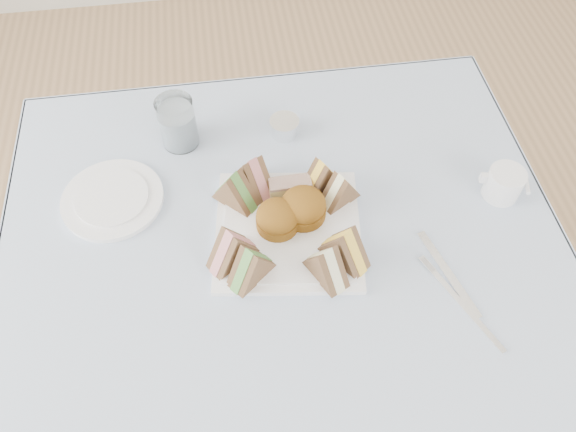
{
  "coord_description": "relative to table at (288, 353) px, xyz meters",
  "views": [
    {
      "loc": [
        -0.07,
        -0.48,
        1.6
      ],
      "look_at": [
        0.01,
        0.08,
        0.8
      ],
      "focal_mm": 35.0,
      "sensor_mm": 36.0,
      "label": 1
    }
  ],
  "objects": [
    {
      "name": "knife",
      "position": [
        0.27,
        -0.05,
        0.38
      ],
      "size": [
        0.06,
        0.18,
        0.0
      ],
      "primitive_type": "cube",
      "rotation": [
        0.0,
        0.0,
        0.26
      ],
      "color": "white",
      "rests_on": "tablecloth"
    },
    {
      "name": "tablecloth",
      "position": [
        0.0,
        0.0,
        0.37
      ],
      "size": [
        1.02,
        1.02,
        0.01
      ],
      "primitive_type": "cube",
      "color": "#A8C4E6",
      "rests_on": "table"
    },
    {
      "name": "sandwich_fr_a",
      "position": [
        0.1,
        0.01,
        0.43
      ],
      "size": [
        0.09,
        0.1,
        0.08
      ],
      "primitive_type": null,
      "rotation": [
        0.0,
        0.0,
        -0.92
      ],
      "color": "brown",
      "rests_on": "serving_plate"
    },
    {
      "name": "side_plate",
      "position": [
        -0.31,
        0.2,
        0.38
      ],
      "size": [
        0.2,
        0.2,
        0.01
      ],
      "primitive_type": "cylinder",
      "rotation": [
        0.0,
        0.0,
        -0.02
      ],
      "color": "white",
      "rests_on": "tablecloth"
    },
    {
      "name": "creamer_jug",
      "position": [
        0.42,
        0.11,
        0.41
      ],
      "size": [
        0.08,
        0.08,
        0.06
      ],
      "primitive_type": "cylinder",
      "rotation": [
        0.0,
        0.0,
        -0.25
      ],
      "color": "white",
      "rests_on": "tablecloth"
    },
    {
      "name": "tea_strainer",
      "position": [
        0.04,
        0.33,
        0.39
      ],
      "size": [
        0.07,
        0.07,
        0.03
      ],
      "primitive_type": "cylinder",
      "rotation": [
        0.0,
        0.0,
        0.18
      ],
      "color": "white",
      "rests_on": "tablecloth"
    },
    {
      "name": "sandwich_fl_a",
      "position": [
        -0.09,
        0.03,
        0.43
      ],
      "size": [
        0.1,
        0.09,
        0.08
      ],
      "primitive_type": null,
      "rotation": [
        0.0,
        0.0,
        0.6
      ],
      "color": "brown",
      "rests_on": "serving_plate"
    },
    {
      "name": "fork",
      "position": [
        0.28,
        -0.12,
        0.38
      ],
      "size": [
        0.08,
        0.16,
        0.0
      ],
      "primitive_type": "cube",
      "rotation": [
        0.0,
        0.0,
        0.41
      ],
      "color": "white",
      "rests_on": "tablecloth"
    },
    {
      "name": "sandwich_fl_b",
      "position": [
        -0.06,
        -0.0,
        0.43
      ],
      "size": [
        0.09,
        0.09,
        0.08
      ],
      "primitive_type": null,
      "rotation": [
        0.0,
        0.0,
        0.7
      ],
      "color": "brown",
      "rests_on": "serving_plate"
    },
    {
      "name": "floor",
      "position": [
        0.0,
        0.0,
        -0.37
      ],
      "size": [
        4.0,
        4.0,
        0.0
      ],
      "primitive_type": "plane",
      "color": "#9E7751",
      "rests_on": "ground"
    },
    {
      "name": "table",
      "position": [
        0.0,
        0.0,
        0.0
      ],
      "size": [
        0.9,
        0.9,
        0.74
      ],
      "primitive_type": "cube",
      "color": "brown",
      "rests_on": "floor"
    },
    {
      "name": "serving_plate",
      "position": [
        0.01,
        0.08,
        0.38
      ],
      "size": [
        0.29,
        0.29,
        0.01
      ],
      "primitive_type": "cube",
      "rotation": [
        0.0,
        0.0,
        -0.13
      ],
      "color": "white",
      "rests_on": "tablecloth"
    },
    {
      "name": "pastry_slice",
      "position": [
        0.03,
        0.16,
        0.41
      ],
      "size": [
        0.08,
        0.03,
        0.04
      ],
      "primitive_type": "cube",
      "rotation": [
        0.0,
        0.0,
        0.03
      ],
      "color": "#DACC7A",
      "rests_on": "serving_plate"
    },
    {
      "name": "sandwich_bl_a",
      "position": [
        -0.08,
        0.16,
        0.43
      ],
      "size": [
        0.09,
        0.09,
        0.08
      ],
      "primitive_type": null,
      "rotation": [
        0.0,
        0.0,
        2.37
      ],
      "color": "brown",
      "rests_on": "serving_plate"
    },
    {
      "name": "water_glass",
      "position": [
        -0.17,
        0.34,
        0.43
      ],
      "size": [
        0.1,
        0.1,
        0.11
      ],
      "primitive_type": "cylinder",
      "rotation": [
        0.0,
        0.0,
        -0.4
      ],
      "color": "white",
      "rests_on": "tablecloth"
    },
    {
      "name": "scone_left",
      "position": [
        -0.01,
        0.09,
        0.41
      ],
      "size": [
        0.09,
        0.09,
        0.05
      ],
      "primitive_type": "cylinder",
      "rotation": [
        0.0,
        0.0,
        -0.2
      ],
      "color": "#926316",
      "rests_on": "serving_plate"
    },
    {
      "name": "sandwich_bl_b",
      "position": [
        -0.04,
        0.19,
        0.43
      ],
      "size": [
        0.08,
        0.1,
        0.08
      ],
      "primitive_type": null,
      "rotation": [
        0.0,
        0.0,
        2.07
      ],
      "color": "brown",
      "rests_on": "serving_plate"
    },
    {
      "name": "scone_right",
      "position": [
        0.04,
        0.11,
        0.42
      ],
      "size": [
        0.1,
        0.1,
        0.06
      ],
      "primitive_type": "cylinder",
      "rotation": [
        0.0,
        0.0,
        0.22
      ],
      "color": "#926316",
      "rests_on": "serving_plate"
    },
    {
      "name": "sandwich_br_b",
      "position": [
        0.09,
        0.17,
        0.42
      ],
      "size": [
        0.09,
        0.07,
        0.07
      ],
      "primitive_type": null,
      "rotation": [
        0.0,
        0.0,
        -2.64
      ],
      "color": "brown",
      "rests_on": "serving_plate"
    },
    {
      "name": "sandwich_br_a",
      "position": [
        0.11,
        0.13,
        0.42
      ],
      "size": [
        0.09,
        0.07,
        0.07
      ],
      "primitive_type": null,
      "rotation": [
        0.0,
        0.0,
        -2.59
      ],
      "color": "brown",
      "rests_on": "serving_plate"
    },
    {
      "name": "sandwich_fr_b",
      "position": [
        0.06,
        -0.02,
        0.43
      ],
      "size": [
        0.08,
        0.09,
        0.08
      ],
      "primitive_type": null,
      "rotation": [
        0.0,
        0.0,
        -1.09
      ],
      "color": "brown",
      "rests_on": "serving_plate"
    }
  ]
}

